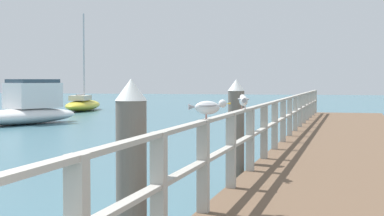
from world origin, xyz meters
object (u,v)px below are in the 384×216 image
Objects in this scene: dock_piling_near at (131,182)px; seagull_foreground at (208,107)px; seagull_background at (243,100)px; boat_1 at (83,104)px; boat_4 at (26,109)px; dock_piling_far at (236,134)px.

dock_piling_near is 1.61m from seagull_foreground.
boat_1 reaches higher than seagull_background.
seagull_foreground and seagull_background have the same top height.
boat_4 is at bearing 121.33° from dock_piling_near.
dock_piling_far is at bearing -71.41° from boat_1.
dock_piling_near reaches higher than seagull_foreground.
seagull_foreground is 0.96× the size of seagull_background.
dock_piling_far is 0.32× the size of boat_1.
boat_4 is at bearing -169.14° from seagull_foreground.
boat_1 is 11.79m from boat_4.
boat_1 reaches higher than boat_4.
dock_piling_far is at bearing -30.28° from boat_4.
seagull_foreground is 0.07× the size of boat_4.
dock_piling_near is at bearing -108.61° from seagull_background.
dock_piling_near is at bearing -39.20° from boat_4.
seagull_foreground is at bearing -74.17° from boat_1.
dock_piling_near is 22.18m from boat_4.
dock_piling_near is 1.00× the size of dock_piling_far.
boat_4 is (-11.91, 15.11, -0.95)m from seagull_background.
seagull_background is 30.31m from boat_1.
dock_piling_near is at bearing -38.58° from seagull_foreground.
seagull_foreground is at bearing -36.30° from boat_4.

